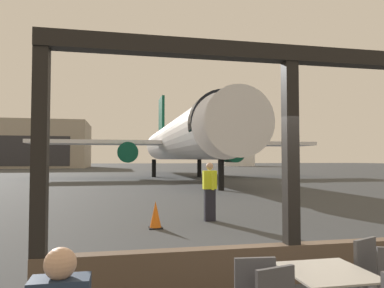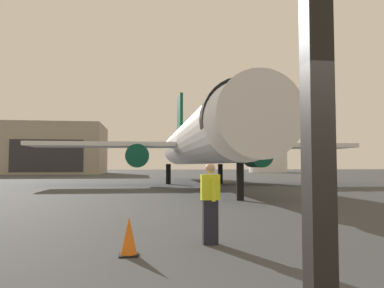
# 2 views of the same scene
# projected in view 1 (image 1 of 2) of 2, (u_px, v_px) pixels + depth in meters

# --- Properties ---
(ground_plane) EXTENTS (220.00, 220.00, 0.00)m
(ground_plane) POSITION_uv_depth(u_px,v_px,m) (140.00, 174.00, 44.54)
(ground_plane) COLOR #383A3D
(window_frame) EXTENTS (7.41, 0.24, 3.59)m
(window_frame) POSITION_uv_depth(u_px,v_px,m) (291.00, 193.00, 5.43)
(window_frame) COLOR brown
(window_frame) RESTS_ON ground
(cafe_chair_side_extra) EXTENTS (0.50, 0.50, 0.95)m
(cafe_chair_side_extra) POSITION_uv_depth(u_px,v_px,m) (374.00, 275.00, 3.94)
(cafe_chair_side_extra) COLOR #4C4C51
(cafe_chair_side_extra) RESTS_ON ground
(airplane) EXTENTS (28.55, 36.43, 10.72)m
(airplane) POSITION_uv_depth(u_px,v_px,m) (180.00, 140.00, 35.27)
(airplane) COLOR silver
(airplane) RESTS_ON ground
(ground_crew_worker) EXTENTS (0.40, 0.56, 1.74)m
(ground_crew_worker) POSITION_uv_depth(u_px,v_px,m) (210.00, 191.00, 10.69)
(ground_crew_worker) COLOR black
(ground_crew_worker) RESTS_ON ground
(traffic_cone) EXTENTS (0.36, 0.36, 0.72)m
(traffic_cone) POSITION_uv_depth(u_px,v_px,m) (156.00, 215.00, 9.52)
(traffic_cone) COLOR orange
(traffic_cone) RESTS_ON ground
(distant_hangar) EXTENTS (18.40, 16.90, 9.78)m
(distant_hangar) POSITION_uv_depth(u_px,v_px,m) (44.00, 145.00, 77.22)
(distant_hangar) COLOR #9E9384
(distant_hangar) RESTS_ON ground
(fuel_storage_tank) EXTENTS (9.12, 9.12, 5.13)m
(fuel_storage_tank) POSITION_uv_depth(u_px,v_px,m) (238.00, 156.00, 95.62)
(fuel_storage_tank) COLOR white
(fuel_storage_tank) RESTS_ON ground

